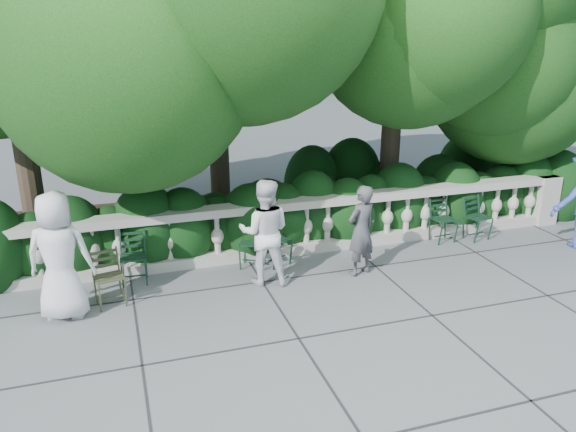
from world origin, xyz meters
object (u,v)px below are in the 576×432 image
object	(u,v)px
chair_d	(282,267)
person_businessman	(59,256)
chair_weathered	(114,309)
chair_b	(136,287)
chair_f	(481,242)
person_casual_man	(265,232)
chair_c	(251,270)
person_woman_grey	(361,231)
chair_e	(446,244)

from	to	relation	value
chair_d	person_businessman	size ratio (longest dim) A/B	0.46
chair_weathered	chair_b	bearing A→B (deg)	51.87
chair_f	person_casual_man	bearing A→B (deg)	175.65
person_businessman	chair_f	bearing A→B (deg)	-161.16
chair_c	person_businessman	bearing A→B (deg)	-138.44
chair_f	person_casual_man	distance (m)	4.48
chair_c	chair_weathered	size ratio (longest dim) A/B	1.00
chair_d	person_casual_man	world-z (taller)	person_casual_man
chair_f	chair_d	bearing A→B (deg)	169.64
chair_d	chair_f	xyz separation A→B (m)	(3.96, -0.03, 0.00)
chair_weathered	person_woman_grey	xyz separation A→B (m)	(3.89, 0.03, 0.76)
person_woman_grey	chair_b	bearing A→B (deg)	-31.01
person_businessman	chair_weathered	bearing A→B (deg)	-166.09
chair_e	chair_weathered	distance (m)	6.06
chair_d	person_businessman	world-z (taller)	person_businessman
chair_d	chair_f	bearing A→B (deg)	-23.34
person_woman_grey	person_casual_man	size ratio (longest dim) A/B	0.89
person_casual_man	chair_d	bearing A→B (deg)	-114.18
chair_weathered	person_woman_grey	world-z (taller)	person_woman_grey
chair_e	person_businessman	bearing A→B (deg)	-178.83
chair_e	person_businessman	size ratio (longest dim) A/B	0.46
chair_b	chair_c	world-z (taller)	same
chair_e	person_casual_man	world-z (taller)	person_casual_man
chair_weathered	chair_d	bearing A→B (deg)	2.53
chair_f	chair_weathered	distance (m)	6.74
person_casual_man	person_woman_grey	bearing A→B (deg)	-168.20
chair_f	chair_c	bearing A→B (deg)	169.26
chair_b	chair_d	bearing A→B (deg)	4.55
person_businessman	person_casual_man	xyz separation A→B (m)	(2.96, 0.21, -0.07)
chair_b	chair_weathered	xyz separation A→B (m)	(-0.34, -0.67, 0.00)
chair_c	person_businessman	xyz separation A→B (m)	(-2.85, -0.70, 0.91)
person_woman_grey	chair_f	bearing A→B (deg)	171.35
chair_c	chair_weathered	xyz separation A→B (m)	(-2.22, -0.70, 0.00)
chair_b	chair_f	distance (m)	6.37
chair_f	person_businessman	xyz separation A→B (m)	(-7.34, -0.64, 0.91)
chair_f	person_businessman	distance (m)	7.43
person_woman_grey	chair_d	bearing A→B (deg)	-50.11
chair_b	chair_weathered	bearing A→B (deg)	-112.46
chair_b	person_businessman	size ratio (longest dim) A/B	0.46
chair_c	person_casual_man	world-z (taller)	person_casual_man
chair_d	person_casual_man	bearing A→B (deg)	-155.51
person_woman_grey	person_casual_man	distance (m)	1.57
chair_weathered	person_businessman	distance (m)	1.11
chair_b	chair_weathered	distance (m)	0.75
chair_b	person_woman_grey	world-z (taller)	person_woman_grey
person_businessman	person_casual_man	bearing A→B (deg)	-162.03
chair_d	person_businessman	xyz separation A→B (m)	(-3.39, -0.67, 0.91)
chair_e	person_woman_grey	bearing A→B (deg)	-166.77
person_woman_grey	person_casual_man	world-z (taller)	person_casual_man
person_casual_man	chair_e	bearing A→B (deg)	-153.46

